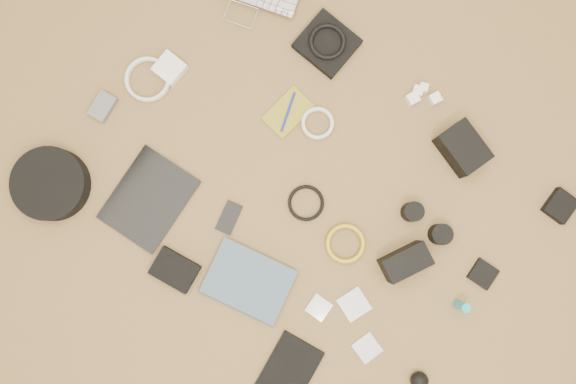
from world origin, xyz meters
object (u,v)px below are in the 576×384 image
Objects in this scene: headphone_case at (51,184)px; paperback at (236,309)px; dslr_camera at (462,148)px; phone at (229,218)px; tablet at (149,199)px.

headphone_case reaches higher than paperback.
dslr_camera is at bearing 44.90° from headphone_case.
headphone_case is 0.92× the size of paperback.
dslr_camera is 1.25m from headphone_case.
dslr_camera reaches higher than phone.
dslr_camera is 0.97m from tablet.
tablet is at bearing -168.90° from phone.
dslr_camera is 0.65× the size of headphone_case.
paperback is at bearing -90.21° from dslr_camera.
tablet is 1.19× the size of headphone_case.
phone is 0.28m from paperback.
phone is at bearing -109.12° from dslr_camera.
dslr_camera is at bearing -29.56° from paperback.
tablet is at bearing -116.45° from dslr_camera.
headphone_case reaches higher than phone.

